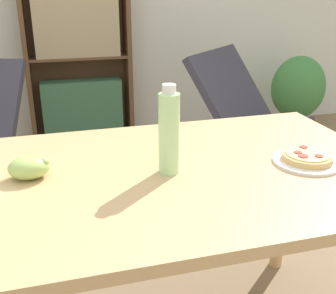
# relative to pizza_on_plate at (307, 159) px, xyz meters

# --- Properties ---
(dining_table) EXTENTS (1.37, 0.89, 0.77)m
(dining_table) POSITION_rel_pizza_on_plate_xyz_m (-0.41, 0.07, -0.11)
(dining_table) COLOR tan
(dining_table) RESTS_ON ground_plane
(pizza_on_plate) EXTENTS (0.22, 0.22, 0.04)m
(pizza_on_plate) POSITION_rel_pizza_on_plate_xyz_m (0.00, 0.00, 0.00)
(pizza_on_plate) COLOR white
(pizza_on_plate) RESTS_ON dining_table
(grape_bunch) EXTENTS (0.12, 0.10, 0.07)m
(grape_bunch) POSITION_rel_pizza_on_plate_xyz_m (-0.86, 0.12, 0.02)
(grape_bunch) COLOR #A8CC66
(grape_bunch) RESTS_ON dining_table
(drink_bottle) EXTENTS (0.06, 0.06, 0.27)m
(drink_bottle) POSITION_rel_pizza_on_plate_xyz_m (-0.45, 0.05, 0.11)
(drink_bottle) COLOR #B7EAA3
(drink_bottle) RESTS_ON dining_table
(lounge_chair_far) EXTENTS (0.97, 1.03, 0.88)m
(lounge_chair_far) POSITION_rel_pizza_on_plate_xyz_m (0.54, 1.43, -0.50)
(lounge_chair_far) COLOR black
(lounge_chair_far) RESTS_ON ground_plane
(bookshelf) EXTENTS (0.86, 0.24, 1.47)m
(bookshelf) POSITION_rel_pizza_on_plate_xyz_m (-0.54, 2.49, -0.11)
(bookshelf) COLOR brown
(bookshelf) RESTS_ON ground_plane
(potted_plant_floor) EXTENTS (0.49, 0.42, 0.72)m
(potted_plant_floor) POSITION_rel_pizza_on_plate_xyz_m (1.34, 2.15, -0.38)
(potted_plant_floor) COLOR #BCB2A3
(potted_plant_floor) RESTS_ON ground_plane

